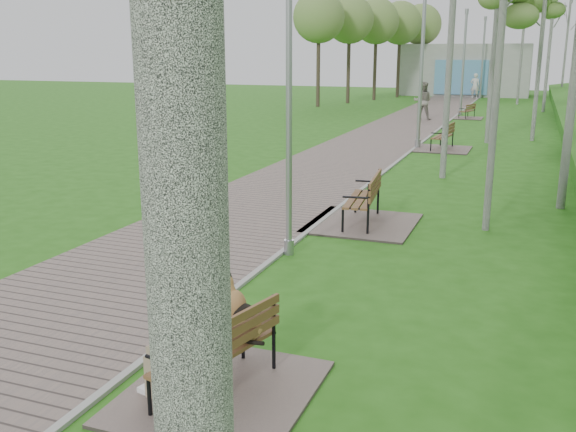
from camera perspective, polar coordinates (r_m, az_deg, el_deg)
walkway at (r=25.77m, az=7.99°, el=6.70°), size 3.50×67.00×0.04m
kerb at (r=25.44m, az=11.86°, el=6.45°), size 0.10×67.00×0.05m
building_north at (r=54.67m, az=15.44°, el=12.42°), size 10.00×5.20×4.00m
bench_main at (r=6.66m, az=-7.10°, el=-12.11°), size 1.84×2.04×1.60m
bench_second at (r=13.09m, az=6.54°, el=0.28°), size 2.07×2.30×1.27m
bench_third at (r=23.73m, az=13.53°, el=6.27°), size 1.89×2.10×1.16m
bench_far at (r=35.37m, az=15.61°, el=8.62°), size 1.53×1.70×0.94m
lamp_post_near at (r=10.69m, az=0.09°, el=7.35°), size 0.17×0.17×4.49m
lamp_post_second at (r=23.72m, az=11.75°, el=12.21°), size 0.22×0.22×5.61m
lamp_post_third at (r=37.09m, az=15.31°, el=12.70°), size 0.22×0.22×5.63m
lamp_post_far at (r=51.03m, az=16.90°, el=13.07°), size 0.23×0.23×5.91m
pedestrian_near at (r=50.79m, az=16.29°, el=11.04°), size 0.68×0.45×1.86m
pedestrian_far at (r=33.78m, az=11.89°, el=9.96°), size 1.00×0.81×1.94m
birch_distant_b at (r=53.54m, az=23.82°, el=16.91°), size 2.42×2.42×8.71m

